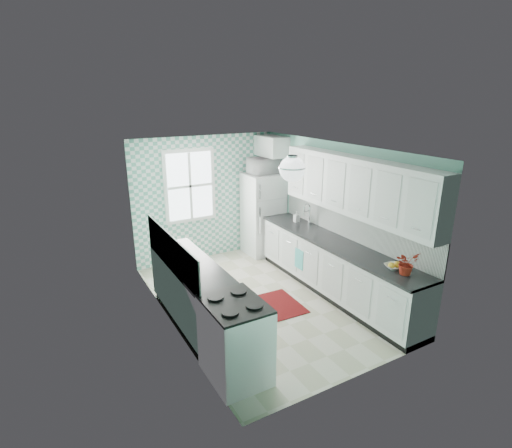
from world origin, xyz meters
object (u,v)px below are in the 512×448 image
fridge (263,214)px  potted_plant (407,263)px  stove (235,339)px  fruit_bowl (394,267)px  microwave (263,166)px  ceiling_light (292,169)px  sink (302,226)px

fridge → potted_plant: (0.09, -3.63, 0.25)m
stove → potted_plant: bearing=-9.7°
fruit_bowl → microwave: bearing=91.5°
stove → potted_plant: 2.50m
stove → fruit_bowl: fruit_bowl is taller
ceiling_light → stove: size_ratio=0.36×
ceiling_light → microwave: size_ratio=0.60×
fridge → potted_plant: fridge is taller
ceiling_light → sink: size_ratio=0.66×
ceiling_light → fruit_bowl: (1.20, -0.81, -1.35)m
sink → ceiling_light: bearing=-130.8°
ceiling_light → potted_plant: size_ratio=1.07×
fridge → stove: fridge is taller
potted_plant → microwave: (-0.09, 3.63, 0.77)m
fridge → sink: bearing=-88.1°
potted_plant → ceiling_light: bearing=139.7°
stove → fridge: bearing=53.6°
stove → microwave: 4.23m
sink → fruit_bowl: size_ratio=2.27×
stove → potted_plant: (2.40, -0.36, 0.59)m
sink → fruit_bowl: sink is taller
sink → potted_plant: size_ratio=1.63×
ceiling_light → potted_plant: (1.20, -1.02, -1.22)m
fruit_bowl → potted_plant: 0.25m
fruit_bowl → microwave: size_ratio=0.40×
stove → microwave: microwave is taller
ceiling_light → fruit_bowl: 1.98m
fridge → microwave: bearing=51.4°
microwave → sink: bearing=91.8°
ceiling_light → sink: ceiling_light is taller
sink → potted_plant: bearing=-89.4°
fridge → stove: size_ratio=1.74×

